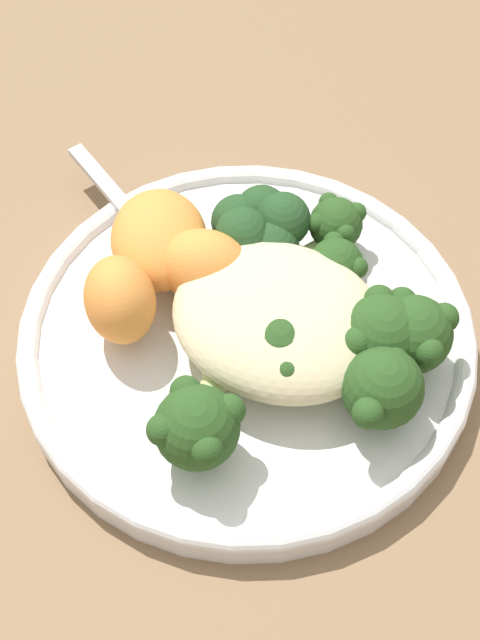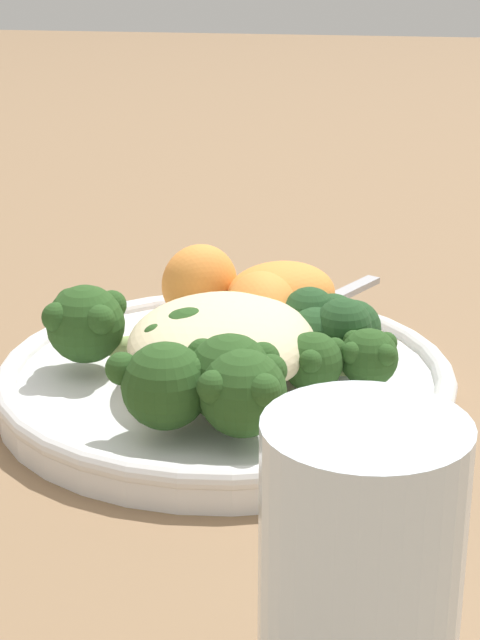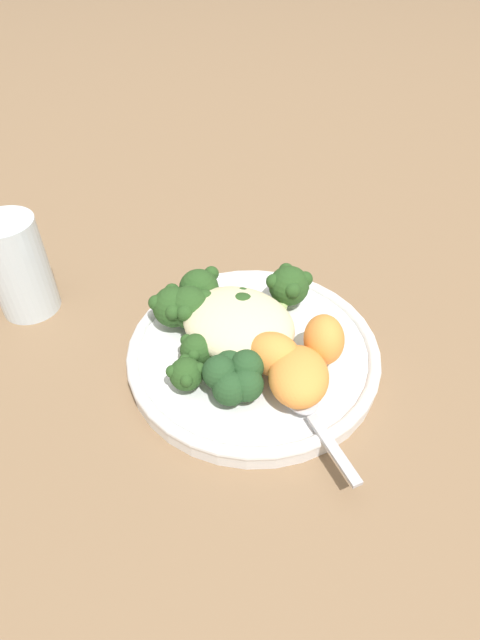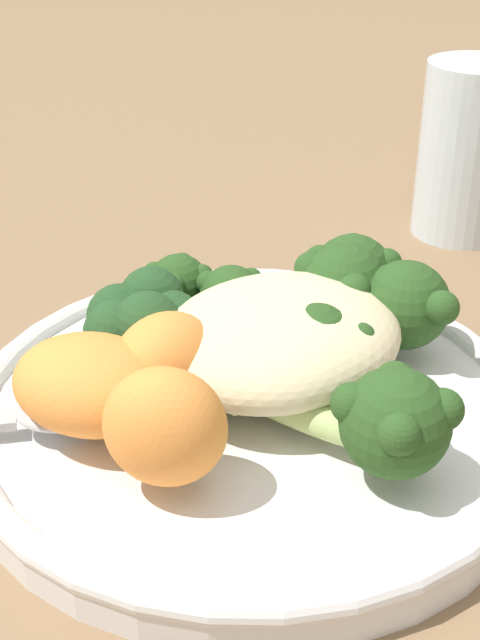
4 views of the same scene
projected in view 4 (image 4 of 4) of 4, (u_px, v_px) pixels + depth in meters
ground_plane at (254, 454)px, 0.38m from camera, size 4.00×4.00×0.00m
plate at (249, 410)px, 0.39m from camera, size 0.25×0.25×0.02m
quinoa_mound at (279, 338)px, 0.39m from camera, size 0.11×0.10×0.04m
broccoli_stalk_0 at (370, 416)px, 0.34m from camera, size 0.05×0.13×0.04m
broccoli_stalk_1 at (306, 354)px, 0.38m from camera, size 0.07×0.06×0.04m
broccoli_stalk_2 at (394, 316)px, 0.40m from camera, size 0.12×0.06×0.04m
broccoli_stalk_3 at (325, 302)px, 0.41m from camera, size 0.13×0.05×0.04m
broccoli_stalk_4 at (337, 287)px, 0.43m from camera, size 0.12×0.04×0.04m
broccoli_stalk_5 at (228, 318)px, 0.41m from camera, size 0.08×0.08×0.03m
broccoli_stalk_6 at (186, 303)px, 0.43m from camera, size 0.06×0.11×0.03m
sweet_potato_chunk_0 at (165, 427)px, 0.32m from camera, size 0.06×0.06×0.05m
sweet_potato_chunk_1 at (91, 384)px, 0.36m from camera, size 0.08×0.08×0.04m
sweet_potato_chunk_2 at (165, 361)px, 0.37m from camera, size 0.06×0.05×0.04m
kale_tuft at (141, 319)px, 0.40m from camera, size 0.05×0.05×0.04m
spoon at (40, 414)px, 0.36m from camera, size 0.11×0.07×0.01m
water_glass at (468, 151)px, 0.56m from camera, size 0.06×0.06×0.11m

